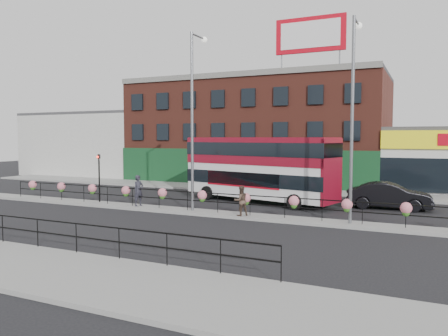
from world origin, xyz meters
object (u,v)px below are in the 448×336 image
at_px(pedestrian_b, 241,201).
at_px(lamp_column_west, 194,106).
at_px(car, 389,196).
at_px(pedestrian_a, 139,191).
at_px(double_decker_bus, 259,163).
at_px(lamp_column_east, 353,102).

bearing_deg(pedestrian_b, lamp_column_west, -56.71).
bearing_deg(car, pedestrian_a, 111.21).
relative_size(double_decker_bus, car, 2.21).
xyz_separation_m(car, lamp_column_east, (-1.35, -6.20, 5.41)).
bearing_deg(pedestrian_b, lamp_column_east, 141.25).
relative_size(car, lamp_column_east, 0.50).
bearing_deg(lamp_column_east, double_decker_bus, 142.50).
distance_m(pedestrian_a, lamp_column_east, 13.98).
bearing_deg(pedestrian_a, car, -51.31).
xyz_separation_m(double_decker_bus, pedestrian_b, (1.19, -6.01, -1.76)).
bearing_deg(lamp_column_east, pedestrian_b, -173.75).
relative_size(pedestrian_a, lamp_column_west, 0.19).
height_order(lamp_column_west, lamp_column_east, lamp_column_west).
relative_size(car, pedestrian_a, 2.63).
height_order(pedestrian_b, lamp_column_west, lamp_column_west).
bearing_deg(lamp_column_west, car, 30.53).
relative_size(double_decker_bus, lamp_column_east, 1.10).
bearing_deg(pedestrian_a, pedestrian_b, -78.96).
bearing_deg(car, double_decker_bus, 92.95).
distance_m(lamp_column_west, lamp_column_east, 9.08).
relative_size(pedestrian_a, lamp_column_east, 0.19).
xyz_separation_m(car, lamp_column_west, (-10.44, -6.16, 5.50)).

